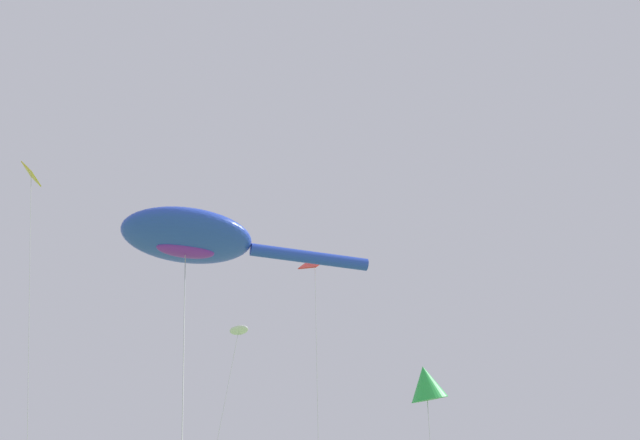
# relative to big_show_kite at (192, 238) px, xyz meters

# --- Properties ---
(big_show_kite) EXTENTS (6.89, 6.05, 13.21)m
(big_show_kite) POSITION_rel_big_show_kite_xyz_m (0.00, 0.00, 0.00)
(big_show_kite) COLOR blue
(big_show_kite) RESTS_ON ground
(small_kite_bird_shape) EXTENTS (1.46, 1.79, 15.69)m
(small_kite_bird_shape) POSITION_rel_big_show_kite_xyz_m (7.10, 0.84, 1.86)
(small_kite_bird_shape) COLOR red
(small_kite_bird_shape) RESTS_ON ground
(small_kite_streamer_purple) EXTENTS (4.27, 1.06, 19.45)m
(small_kite_streamer_purple) POSITION_rel_big_show_kite_xyz_m (0.21, 9.88, 5.13)
(small_kite_streamer_purple) COLOR yellow
(small_kite_streamer_purple) RESTS_ON ground
(small_kite_box_yellow) EXTENTS (1.63, 1.57, 14.06)m
(small_kite_box_yellow) POSITION_rel_big_show_kite_xyz_m (8.08, 5.58, 1.02)
(small_kite_box_yellow) COLOR white
(small_kite_box_yellow) RESTS_ON ground
(small_kite_stunt_black) EXTENTS (2.28, 1.35, 10.08)m
(small_kite_stunt_black) POSITION_rel_big_show_kite_xyz_m (6.94, -3.62, -3.25)
(small_kite_stunt_black) COLOR green
(small_kite_stunt_black) RESTS_ON ground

